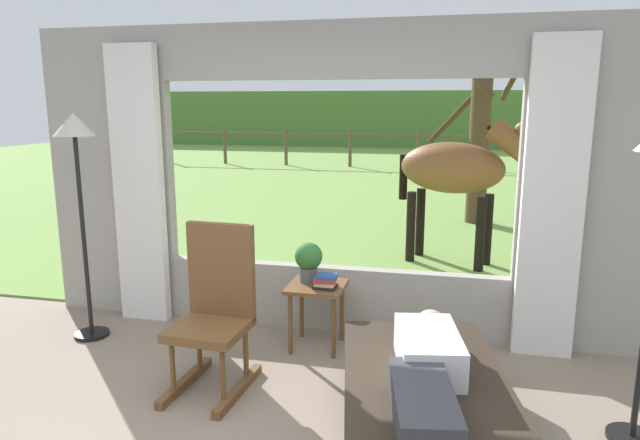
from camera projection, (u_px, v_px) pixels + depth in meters
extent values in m
cube|color=#9E998E|center=(113.00, 175.00, 5.12)|extent=(1.15, 0.12, 2.55)
cube|color=#9E998E|center=(598.00, 191.00, 4.23)|extent=(1.15, 0.12, 2.55)
cube|color=#9E998E|center=(332.00, 297.00, 4.88)|extent=(2.90, 0.12, 0.55)
cube|color=#9E998E|center=(333.00, 50.00, 4.46)|extent=(2.90, 0.12, 0.45)
cube|color=silver|center=(139.00, 187.00, 4.93)|extent=(0.44, 0.10, 2.40)
cube|color=silver|center=(552.00, 202.00, 4.19)|extent=(0.44, 0.10, 2.40)
cube|color=#759E47|center=(414.00, 174.00, 15.34)|extent=(36.00, 21.68, 0.02)
cube|color=#4F7C35|center=(430.00, 119.00, 24.48)|extent=(36.00, 2.00, 2.40)
cube|color=black|center=(424.00, 429.00, 3.19)|extent=(1.09, 1.69, 0.24)
cube|color=#2D2319|center=(426.00, 395.00, 3.15)|extent=(1.19, 1.83, 0.18)
cube|color=silver|center=(428.00, 350.00, 3.25)|extent=(0.44, 0.65, 0.22)
cube|color=#333338|center=(423.00, 406.00, 2.69)|extent=(0.40, 0.72, 0.18)
sphere|color=tan|center=(431.00, 325.00, 3.61)|extent=(0.20, 0.20, 0.20)
cube|color=brown|center=(209.00, 329.00, 3.78)|extent=(0.51, 0.51, 0.06)
cube|color=brown|center=(221.00, 271.00, 3.90)|extent=(0.48, 0.09, 0.68)
cube|color=brown|center=(185.00, 382.00, 3.91)|extent=(0.10, 0.68, 0.06)
cube|color=brown|center=(238.00, 390.00, 3.80)|extent=(0.10, 0.68, 0.06)
cylinder|color=brown|center=(172.00, 366.00, 3.70)|extent=(0.04, 0.04, 0.38)
cylinder|color=brown|center=(223.00, 373.00, 3.60)|extent=(0.04, 0.04, 0.38)
cylinder|color=brown|center=(199.00, 344.00, 4.04)|extent=(0.04, 0.04, 0.38)
cylinder|color=brown|center=(246.00, 350.00, 3.94)|extent=(0.04, 0.04, 0.38)
cube|color=brown|center=(317.00, 286.00, 4.45)|extent=(0.44, 0.44, 0.03)
cylinder|color=brown|center=(290.00, 324.00, 4.38)|extent=(0.04, 0.04, 0.49)
cylinder|color=brown|center=(333.00, 328.00, 4.30)|extent=(0.04, 0.04, 0.49)
cylinder|color=brown|center=(302.00, 309.00, 4.70)|extent=(0.04, 0.04, 0.49)
cylinder|color=brown|center=(342.00, 312.00, 4.63)|extent=(0.04, 0.04, 0.49)
cylinder|color=#4C5156|center=(309.00, 274.00, 4.51)|extent=(0.14, 0.14, 0.12)
sphere|color=#2D6B2D|center=(309.00, 256.00, 4.48)|extent=(0.22, 0.22, 0.22)
cube|color=black|center=(325.00, 287.00, 4.36)|extent=(0.18, 0.16, 0.02)
cube|color=beige|center=(325.00, 283.00, 4.37)|extent=(0.15, 0.14, 0.03)
cube|color=#B22D28|center=(325.00, 280.00, 4.35)|extent=(0.17, 0.13, 0.03)
cube|color=#23478C|center=(327.00, 276.00, 4.35)|extent=(0.16, 0.14, 0.03)
cylinder|color=black|center=(92.00, 334.00, 4.76)|extent=(0.28, 0.28, 0.03)
cylinder|color=black|center=(84.00, 239.00, 4.59)|extent=(0.04, 0.04, 1.66)
cone|color=beige|center=(74.00, 124.00, 4.41)|extent=(0.32, 0.32, 0.18)
cylinder|color=black|center=(632.00, 437.00, 3.29)|extent=(0.28, 0.28, 0.03)
ellipsoid|color=brown|center=(452.00, 168.00, 6.64)|extent=(1.35, 0.91, 0.60)
cylinder|color=brown|center=(513.00, 143.00, 6.24)|extent=(0.65, 0.43, 0.53)
ellipsoid|color=brown|center=(537.00, 130.00, 6.09)|extent=(0.52, 0.34, 0.24)
cube|color=black|center=(506.00, 140.00, 6.28)|extent=(0.43, 0.21, 0.32)
cylinder|color=black|center=(403.00, 177.00, 6.97)|extent=(0.13, 0.13, 0.55)
cylinder|color=black|center=(487.00, 229.00, 6.72)|extent=(0.11, 0.11, 0.85)
cylinder|color=black|center=(480.00, 235.00, 6.45)|extent=(0.11, 0.11, 0.85)
cylinder|color=black|center=(420.00, 222.00, 7.13)|extent=(0.11, 0.11, 0.85)
cylinder|color=black|center=(411.00, 227.00, 6.87)|extent=(0.11, 0.11, 0.85)
cylinder|color=#4C3823|center=(479.00, 144.00, 8.94)|extent=(0.32, 0.32, 2.51)
cylinder|color=#47331E|center=(461.00, 109.00, 9.34)|extent=(1.08, 0.71, 1.15)
cylinder|color=#47331E|center=(465.00, 66.00, 8.42)|extent=(0.88, 0.70, 0.93)
cylinder|color=#47331E|center=(518.00, 70.00, 8.72)|extent=(0.39, 1.29, 0.91)
cylinder|color=brown|center=(167.00, 145.00, 18.30)|extent=(0.10, 0.10, 1.10)
cylinder|color=brown|center=(225.00, 146.00, 17.86)|extent=(0.10, 0.10, 1.10)
cylinder|color=brown|center=(286.00, 147.00, 17.42)|extent=(0.10, 0.10, 1.10)
cylinder|color=brown|center=(350.00, 148.00, 16.99)|extent=(0.10, 0.10, 1.10)
cylinder|color=brown|center=(418.00, 150.00, 16.55)|extent=(0.10, 0.10, 1.10)
cylinder|color=brown|center=(489.00, 151.00, 16.11)|extent=(0.10, 0.10, 1.10)
cylinder|color=brown|center=(564.00, 152.00, 15.67)|extent=(0.10, 0.10, 1.10)
cube|color=brown|center=(418.00, 136.00, 16.47)|extent=(16.00, 0.06, 0.08)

